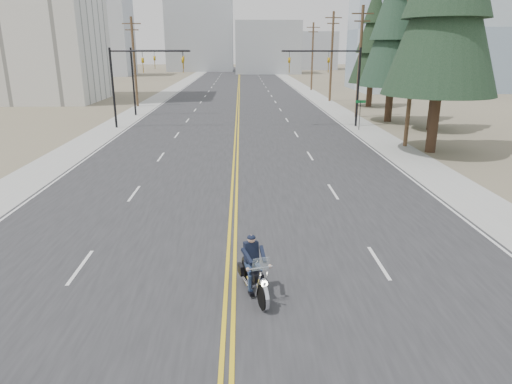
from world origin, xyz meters
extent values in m
plane|color=#776D56|center=(0.00, 0.00, 0.00)|extent=(400.00, 400.00, 0.00)
cube|color=#303033|center=(0.00, 70.00, 0.01)|extent=(20.00, 200.00, 0.01)
cube|color=#A5A5A0|center=(-11.50, 70.00, 0.01)|extent=(3.00, 200.00, 0.01)
cube|color=#A5A5A0|center=(11.50, 70.00, 0.01)|extent=(3.00, 200.00, 0.01)
cylinder|color=black|center=(-11.00, 32.00, 3.50)|extent=(0.20, 0.20, 7.00)
cylinder|color=black|center=(-7.50, 32.00, 6.70)|extent=(7.00, 0.14, 0.14)
imported|color=#BF8C0C|center=(-8.20, 32.00, 6.05)|extent=(0.21, 0.26, 1.30)
imported|color=#BF8C0C|center=(-4.70, 32.00, 6.05)|extent=(0.21, 0.26, 1.30)
cylinder|color=black|center=(11.00, 32.00, 3.50)|extent=(0.20, 0.20, 7.00)
cylinder|color=black|center=(7.50, 32.00, 6.70)|extent=(7.00, 0.14, 0.14)
imported|color=#BF8C0C|center=(8.20, 32.00, 6.05)|extent=(0.21, 0.26, 1.30)
imported|color=#BF8C0C|center=(4.70, 32.00, 6.05)|extent=(0.21, 0.26, 1.30)
cylinder|color=black|center=(-11.00, 40.00, 3.50)|extent=(0.20, 0.20, 7.00)
cylinder|color=black|center=(-8.00, 40.00, 6.70)|extent=(6.00, 0.14, 0.14)
imported|color=#BF8C0C|center=(-8.60, 40.00, 6.05)|extent=(0.21, 0.26, 1.30)
imported|color=#BF8C0C|center=(-5.60, 40.00, 6.05)|extent=(0.21, 0.26, 1.30)
cylinder|color=black|center=(10.80, 30.00, 1.30)|extent=(0.06, 0.06, 2.60)
cube|color=#0C5926|center=(10.80, 30.00, 2.50)|extent=(0.90, 0.03, 0.25)
cylinder|color=brown|center=(12.50, 23.00, 5.75)|extent=(0.30, 0.30, 11.50)
cube|color=brown|center=(12.50, 23.00, 10.00)|extent=(1.60, 0.12, 0.12)
cylinder|color=brown|center=(12.50, 38.00, 5.50)|extent=(0.30, 0.30, 11.00)
cube|color=brown|center=(12.50, 38.00, 10.20)|extent=(2.20, 0.12, 0.12)
cube|color=brown|center=(12.50, 38.00, 9.50)|extent=(1.60, 0.12, 0.12)
cylinder|color=brown|center=(12.50, 53.00, 5.75)|extent=(0.30, 0.30, 11.50)
cube|color=brown|center=(12.50, 53.00, 10.70)|extent=(2.20, 0.12, 0.12)
cube|color=brown|center=(12.50, 53.00, 10.00)|extent=(1.60, 0.12, 0.12)
cylinder|color=brown|center=(12.50, 70.00, 5.50)|extent=(0.30, 0.30, 11.00)
cube|color=brown|center=(12.50, 70.00, 10.20)|extent=(2.20, 0.12, 0.12)
cube|color=brown|center=(12.50, 70.00, 9.50)|extent=(1.60, 0.12, 0.12)
cylinder|color=brown|center=(-12.50, 48.00, 5.25)|extent=(0.30, 0.30, 10.50)
cube|color=brown|center=(-12.50, 48.00, 9.70)|extent=(2.20, 0.12, 0.12)
cube|color=brown|center=(-12.50, 48.00, 9.00)|extent=(1.60, 0.12, 0.12)
cube|color=#9EB5CC|center=(32.00, 70.00, 10.00)|extent=(24.00, 16.00, 20.00)
cube|color=#B7BCC6|center=(-35.00, 115.00, 11.00)|extent=(14.00, 12.00, 22.00)
cube|color=#ADB2B7|center=(8.00, 125.00, 7.00)|extent=(18.00, 14.00, 14.00)
cube|color=#B7BCC6|center=(40.00, 110.00, 9.00)|extent=(16.00, 12.00, 18.00)
cube|color=#ADB2B7|center=(-12.00, 140.00, 13.00)|extent=(20.00, 15.00, 26.00)
cube|color=#B7BCC6|center=(25.00, 150.00, 6.00)|extent=(14.00, 14.00, 12.00)
cube|color=#ADB2B7|center=(-50.00, 130.00, 8.00)|extent=(12.00, 12.00, 16.00)
cylinder|color=#382619|center=(13.60, 21.05, 1.97)|extent=(0.77, 0.77, 3.94)
cone|color=black|center=(13.60, 21.05, 9.85)|extent=(7.44, 7.44, 11.82)
cylinder|color=#382619|center=(17.17, 29.88, 1.48)|extent=(0.65, 0.65, 2.95)
cone|color=#19321B|center=(17.17, 29.88, 7.38)|extent=(5.53, 5.53, 8.85)
cone|color=#19321B|center=(17.17, 29.88, 9.88)|extent=(4.15, 4.15, 6.64)
cylinder|color=#382619|center=(14.90, 34.92, 1.72)|extent=(0.60, 0.60, 3.45)
cone|color=#193321|center=(14.90, 34.92, 8.62)|extent=(6.20, 6.20, 10.34)
cylinder|color=#382619|center=(16.27, 47.02, 1.43)|extent=(0.67, 0.67, 2.87)
cone|color=black|center=(16.27, 47.02, 7.17)|extent=(5.35, 5.35, 8.60)
cone|color=black|center=(16.27, 47.02, 9.60)|extent=(4.01, 4.01, 6.45)
cone|color=black|center=(16.27, 47.02, 12.04)|extent=(2.68, 2.68, 4.59)
camera|label=1|loc=(0.39, -9.85, 6.97)|focal=32.00mm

